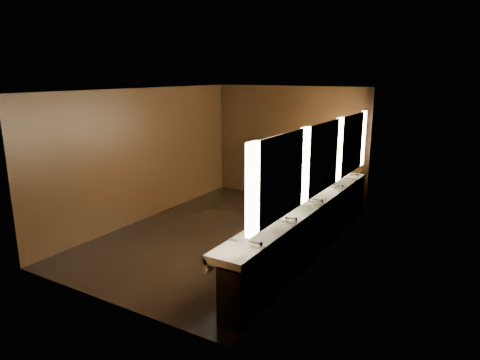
% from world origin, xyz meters
% --- Properties ---
extents(floor, '(6.00, 6.00, 0.00)m').
position_xyz_m(floor, '(0.00, 0.00, 0.00)').
color(floor, black).
rests_on(floor, ground).
extents(ceiling, '(4.00, 6.00, 0.02)m').
position_xyz_m(ceiling, '(0.00, 0.00, 2.80)').
color(ceiling, '#2D2D2B').
rests_on(ceiling, wall_back).
extents(wall_back, '(4.00, 0.02, 2.80)m').
position_xyz_m(wall_back, '(0.00, 3.00, 1.40)').
color(wall_back, black).
rests_on(wall_back, floor).
extents(wall_front, '(4.00, 0.02, 2.80)m').
position_xyz_m(wall_front, '(0.00, -3.00, 1.40)').
color(wall_front, black).
rests_on(wall_front, floor).
extents(wall_left, '(0.02, 6.00, 2.80)m').
position_xyz_m(wall_left, '(-2.00, 0.00, 1.40)').
color(wall_left, black).
rests_on(wall_left, floor).
extents(wall_right, '(0.02, 6.00, 2.80)m').
position_xyz_m(wall_right, '(2.00, 0.00, 1.40)').
color(wall_right, black).
rests_on(wall_right, floor).
extents(sink_counter, '(0.55, 5.40, 1.01)m').
position_xyz_m(sink_counter, '(1.79, 0.00, 0.50)').
color(sink_counter, black).
rests_on(sink_counter, floor).
extents(mirror_band, '(0.06, 5.03, 1.15)m').
position_xyz_m(mirror_band, '(1.98, -0.00, 1.75)').
color(mirror_band, '#FDEABE').
rests_on(mirror_band, wall_right).
extents(person, '(0.55, 0.67, 1.59)m').
position_xyz_m(person, '(1.21, -0.60, 0.79)').
color(person, '#7DABBA').
rests_on(person, floor).
extents(trash_bin, '(0.47, 0.47, 0.63)m').
position_xyz_m(trash_bin, '(1.58, -0.20, 0.31)').
color(trash_bin, black).
rests_on(trash_bin, floor).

